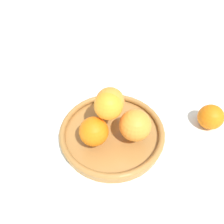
{
  "coord_description": "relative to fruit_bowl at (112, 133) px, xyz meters",
  "views": [
    {
      "loc": [
        -0.23,
        -0.27,
        0.48
      ],
      "look_at": [
        0.0,
        0.0,
        0.1
      ],
      "focal_mm": 35.0,
      "sensor_mm": 36.0,
      "label": 1
    }
  ],
  "objects": [
    {
      "name": "stray_orange",
      "position": [
        0.23,
        -0.15,
        0.02
      ],
      "size": [
        0.07,
        0.07,
        0.07
      ],
      "primitive_type": "sphere",
      "color": "orange",
      "rests_on": "ground_plane"
    },
    {
      "name": "ground_plane",
      "position": [
        0.0,
        0.0,
        -0.02
      ],
      "size": [
        4.0,
        4.0,
        0.0
      ],
      "primitive_type": "plane",
      "color": "silver"
    },
    {
      "name": "fruit_bowl",
      "position": [
        0.0,
        0.0,
        0.0
      ],
      "size": [
        0.28,
        0.28,
        0.03
      ],
      "color": "#A57238",
      "rests_on": "ground_plane"
    },
    {
      "name": "orange_pile",
      "position": [
        -0.0,
        -0.0,
        0.07
      ],
      "size": [
        0.16,
        0.18,
        0.13
      ],
      "color": "orange",
      "rests_on": "fruit_bowl"
    }
  ]
}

